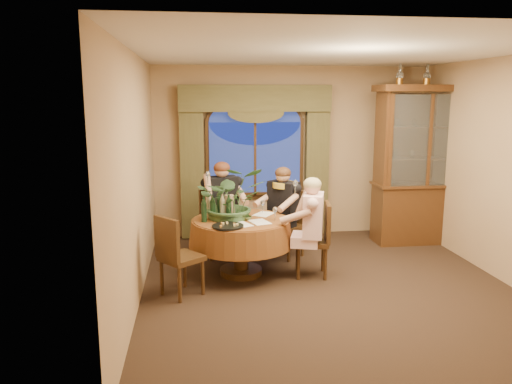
{
  "coord_description": "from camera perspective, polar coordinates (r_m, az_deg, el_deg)",
  "views": [
    {
      "loc": [
        -1.6,
        -5.66,
        2.3
      ],
      "look_at": [
        -0.82,
        0.59,
        1.1
      ],
      "focal_mm": 35.0,
      "sensor_mm": 36.0,
      "label": 1
    }
  ],
  "objects": [
    {
      "name": "tasting_paper_0",
      "position": [
        6.28,
        0.43,
        -3.45
      ],
      "size": [
        0.29,
        0.35,
        0.0
      ],
      "primitive_type": "cube",
      "rotation": [
        0.0,
        0.0,
        0.3
      ],
      "color": "white",
      "rests_on": "dining_table"
    },
    {
      "name": "wall_right",
      "position": [
        6.9,
        26.85,
        2.14
      ],
      "size": [
        0.0,
        5.0,
        5.0
      ],
      "primitive_type": "plane",
      "rotation": [
        1.57,
        0.0,
        -1.57
      ],
      "color": "#A48059",
      "rests_on": "ground"
    },
    {
      "name": "centerpiece_plant",
      "position": [
        6.42,
        -2.83,
        2.11
      ],
      "size": [
        0.88,
        0.98,
        0.77
      ],
      "primitive_type": "imported",
      "color": "#345632",
      "rests_on": "dining_table"
    },
    {
      "name": "tasting_paper_1",
      "position": [
        6.7,
        0.88,
        -2.54
      ],
      "size": [
        0.34,
        0.37,
        0.0
      ],
      "primitive_type": "cube",
      "rotation": [
        0.0,
        0.0,
        -0.61
      ],
      "color": "white",
      "rests_on": "dining_table"
    },
    {
      "name": "swag_valance",
      "position": [
        8.07,
        -0.04,
        10.65
      ],
      "size": [
        2.45,
        0.16,
        0.42
      ],
      "primitive_type": null,
      "color": "#4A4625",
      "rests_on": "wall_back"
    },
    {
      "name": "wine_bottle_0",
      "position": [
        6.55,
        -4.22,
        -1.43
      ],
      "size": [
        0.07,
        0.07,
        0.33
      ],
      "primitive_type": "cylinder",
      "color": "black",
      "rests_on": "dining_table"
    },
    {
      "name": "window",
      "position": [
        8.21,
        -0.11,
        3.8
      ],
      "size": [
        1.62,
        0.1,
        1.32
      ],
      "primitive_type": null,
      "color": "navy",
      "rests_on": "wall_back"
    },
    {
      "name": "person_pink",
      "position": [
        6.36,
        6.53,
        -4.19
      ],
      "size": [
        0.55,
        0.58,
        1.32
      ],
      "primitive_type": null,
      "rotation": [
        0.0,
        0.0,
        1.27
      ],
      "color": "#F5C6C6",
      "rests_on": "floor"
    },
    {
      "name": "drapery_right",
      "position": [
        8.36,
        6.96,
        3.02
      ],
      "size": [
        0.38,
        0.14,
        2.32
      ],
      "primitive_type": "cube",
      "color": "#4A4625",
      "rests_on": "floor"
    },
    {
      "name": "china_cabinet",
      "position": [
        8.29,
        18.38,
        2.9
      ],
      "size": [
        1.53,
        0.6,
        2.48
      ],
      "primitive_type": "cube",
      "color": "#3D2110",
      "rests_on": "floor"
    },
    {
      "name": "dining_table",
      "position": [
        6.56,
        -1.74,
        -6.28
      ],
      "size": [
        1.65,
        1.65,
        0.75
      ],
      "primitive_type": "cylinder",
      "rotation": [
        0.0,
        0.0,
        -0.26
      ],
      "color": "maroon",
      "rests_on": "floor"
    },
    {
      "name": "olive_bowl",
      "position": [
        6.41,
        -1.15,
        -2.99
      ],
      "size": [
        0.15,
        0.15,
        0.05
      ],
      "primitive_type": "imported",
      "color": "#45552A",
      "rests_on": "dining_table"
    },
    {
      "name": "wine_bottle_4",
      "position": [
        6.41,
        -4.98,
        -1.72
      ],
      "size": [
        0.07,
        0.07,
        0.33
      ],
      "primitive_type": "cylinder",
      "color": "black",
      "rests_on": "dining_table"
    },
    {
      "name": "chair_back",
      "position": [
        7.29,
        -4.38,
        -3.69
      ],
      "size": [
        0.53,
        0.53,
        0.96
      ],
      "primitive_type": "cube",
      "rotation": [
        0.0,
        0.0,
        -2.83
      ],
      "color": "black",
      "rests_on": "floor"
    },
    {
      "name": "chair_back_right",
      "position": [
        7.25,
        3.5,
        -3.75
      ],
      "size": [
        0.59,
        0.59,
        0.96
      ],
      "primitive_type": "cube",
      "rotation": [
        0.0,
        0.0,
        -3.98
      ],
      "color": "black",
      "rests_on": "floor"
    },
    {
      "name": "person_back",
      "position": [
        7.3,
        -3.91,
        -1.9
      ],
      "size": [
        0.59,
        0.55,
        1.39
      ],
      "primitive_type": null,
      "rotation": [
        0.0,
        0.0,
        -2.92
      ],
      "color": "black",
      "rests_on": "floor"
    },
    {
      "name": "oil_lamp_right",
      "position": [
        8.42,
        21.68,
        12.45
      ],
      "size": [
        0.11,
        0.11,
        0.34
      ],
      "primitive_type": null,
      "color": "#A5722D",
      "rests_on": "china_cabinet"
    },
    {
      "name": "wine_glass_person_pink",
      "position": [
        6.36,
        2.18,
        -2.47
      ],
      "size": [
        0.07,
        0.07,
        0.18
      ],
      "primitive_type": null,
      "color": "silver",
      "rests_on": "dining_table"
    },
    {
      "name": "wine_glass_person_back",
      "position": [
        6.85,
        -2.91,
        -1.52
      ],
      "size": [
        0.07,
        0.07,
        0.18
      ],
      "primitive_type": null,
      "color": "silver",
      "rests_on": "dining_table"
    },
    {
      "name": "chair_front_left",
      "position": [
        5.93,
        -8.5,
        -7.21
      ],
      "size": [
        0.59,
        0.59,
        0.96
      ],
      "primitive_type": "cube",
      "rotation": [
        0.0,
        0.0,
        -0.89
      ],
      "color": "black",
      "rests_on": "floor"
    },
    {
      "name": "wine_glass_person_scarf",
      "position": [
        6.77,
        0.76,
        -1.66
      ],
      "size": [
        0.07,
        0.07,
        0.18
      ],
      "primitive_type": null,
      "color": "silver",
      "rests_on": "dining_table"
    },
    {
      "name": "stoneware_vase",
      "position": [
        6.52,
        -3.06,
        -1.63
      ],
      "size": [
        0.16,
        0.16,
        0.3
      ],
      "primitive_type": null,
      "color": "#98795F",
      "rests_on": "dining_table"
    },
    {
      "name": "wine_bottle_5",
      "position": [
        6.38,
        -3.14,
        -1.75
      ],
      "size": [
        0.07,
        0.07,
        0.33
      ],
      "primitive_type": "cylinder",
      "color": "black",
      "rests_on": "dining_table"
    },
    {
      "name": "ceiling",
      "position": [
        5.9,
        8.93,
        15.53
      ],
      "size": [
        5.0,
        5.0,
        0.0
      ],
      "primitive_type": "plane",
      "rotation": [
        3.14,
        0.0,
        0.0
      ],
      "color": "white",
      "rests_on": "wall_back"
    },
    {
      "name": "arched_transom",
      "position": [
        8.15,
        -0.11,
        9.25
      ],
      "size": [
        1.6,
        0.06,
        0.44
      ],
      "primitive_type": null,
      "color": "navy",
      "rests_on": "wall_back"
    },
    {
      "name": "oil_lamp_left",
      "position": [
        8.05,
        16.13,
        12.89
      ],
      "size": [
        0.11,
        0.11,
        0.34
      ],
      "primitive_type": null,
      "color": "#A5722D",
      "rests_on": "china_cabinet"
    },
    {
      "name": "chair_right",
      "position": [
        6.52,
        6.35,
        -5.47
      ],
      "size": [
        0.49,
        0.49,
        0.96
      ],
      "primitive_type": "cube",
      "rotation": [
        0.0,
        0.0,
        1.4
      ],
      "color": "black",
      "rests_on": "floor"
    },
    {
      "name": "tasting_paper_2",
      "position": [
        6.17,
        -1.74,
        -3.72
      ],
      "size": [
        0.31,
        0.36,
        0.0
      ],
      "primitive_type": "cube",
      "rotation": [
        0.0,
        0.0,
        0.42
      ],
      "color": "white",
      "rests_on": "dining_table"
    },
    {
      "name": "cheese_platter",
      "position": [
        6.06,
        -3.23,
        -3.92
      ],
      "size": [
        0.39,
        0.39,
        0.02
      ],
      "primitive_type": "cylinder",
      "color": "black",
      "rests_on": "dining_table"
    },
    {
      "name": "wine_bottle_2",
      "position": [
        6.3,
        -5.97,
        -1.95
      ],
      "size": [
        0.07,
        0.07,
        0.33
      ],
      "primitive_type": "cylinder",
      "color": "black",
      "rests_on": "dining_table"
    },
    {
      "name": "person_scarf",
      "position": [
        7.17,
        3.15,
        -2.37
      ],
      "size": [
        0.65,
        0.65,
        1.34
      ],
      "primitive_type": null,
      "rotation": [
        0.0,
        0.0,
        -3.97
      ],
      "color": "black",
      "rests_on": "floor"
    },
    {
      "name": "floor",
      "position": [
        6.31,
        8.18,
        -10.68
      ],
      "size": [
        5.0,
        5.0,
        0.0
      ],
      "primitive_type": "plane",
      "color": "black",
      "rests_on": "ground"
    },
    {
      "name": "wine_bottle_3",
      "position": [
        6.51,
        -5.46,
        -1.54
      ],
      "size": [
        0.07,
        0.07,
        0.33
      ],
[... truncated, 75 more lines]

